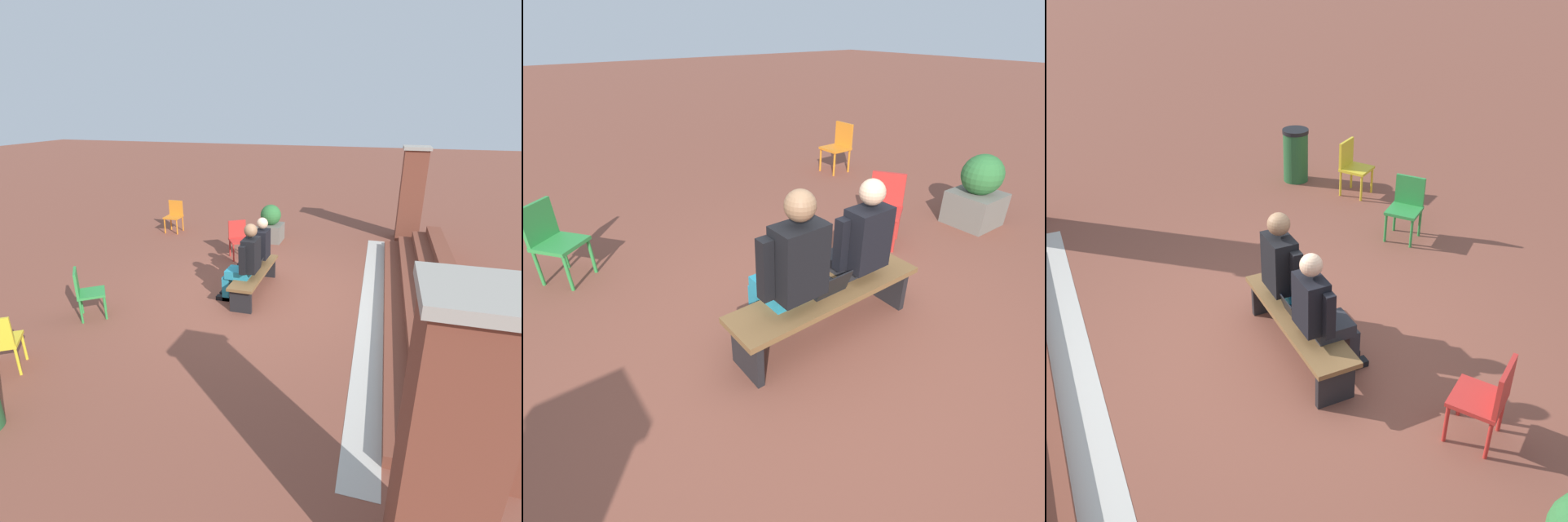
{
  "view_description": "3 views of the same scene",
  "coord_description": "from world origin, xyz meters",
  "views": [
    {
      "loc": [
        6.45,
        1.89,
        3.25
      ],
      "look_at": [
        -0.06,
        0.01,
        0.66
      ],
      "focal_mm": 28.0,
      "sensor_mm": 36.0,
      "label": 1
    },
    {
      "loc": [
        1.84,
        1.89,
        2.37
      ],
      "look_at": [
        0.09,
        -0.46,
        0.64
      ],
      "focal_mm": 28.0,
      "sensor_mm": 36.0,
      "label": 2
    },
    {
      "loc": [
        -4.57,
        1.89,
        3.96
      ],
      "look_at": [
        0.08,
        -0.31,
        0.92
      ],
      "focal_mm": 42.0,
      "sensor_mm": 36.0,
      "label": 3
    }
  ],
  "objects": [
    {
      "name": "person_adult",
      "position": [
        0.24,
        -0.2,
        0.75
      ],
      "size": [
        0.59,
        0.74,
        1.42
      ],
      "color": "teal",
      "rests_on": "ground"
    },
    {
      "name": "plastic_chair_far_right",
      "position": [
        1.54,
        -2.47,
        0.48
      ],
      "size": [
        0.59,
        0.59,
        0.84
      ],
      "color": "#2D893D",
      "rests_on": "ground"
    },
    {
      "name": "plastic_chair_mid_courtyard",
      "position": [
        -3.3,
        -3.39,
        0.48
      ],
      "size": [
        0.42,
        0.42,
        0.84
      ],
      "color": "orange",
      "rests_on": "ground"
    },
    {
      "name": "bench",
      "position": [
        -0.11,
        -0.12,
        0.35
      ],
      "size": [
        1.8,
        0.44,
        0.45
      ],
      "color": "brown",
      "rests_on": "ground"
    },
    {
      "name": "laptop",
      "position": [
        -0.09,
        -0.11,
        0.5
      ],
      "size": [
        0.32,
        0.29,
        0.21
      ],
      "color": "black",
      "rests_on": "bench"
    },
    {
      "name": "planter",
      "position": [
        -3.21,
        -0.64,
        0.44
      ],
      "size": [
        0.6,
        0.6,
        0.94
      ],
      "color": "#6B665B",
      "rests_on": "ground"
    },
    {
      "name": "person_student",
      "position": [
        -0.48,
        -0.19,
        0.72
      ],
      "size": [
        0.54,
        0.68,
        1.34
      ],
      "color": "#232328",
      "rests_on": "ground"
    },
    {
      "name": "plastic_chair_by_pillar",
      "position": [
        -1.84,
        -1.04,
        0.48
      ],
      "size": [
        0.58,
        0.58,
        0.84
      ],
      "color": "red",
      "rests_on": "ground"
    },
    {
      "name": "ground_plane",
      "position": [
        0.0,
        0.0,
        0.0
      ],
      "size": [
        60.0,
        60.0,
        0.0
      ],
      "primitive_type": "plane",
      "color": "brown"
    }
  ]
}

